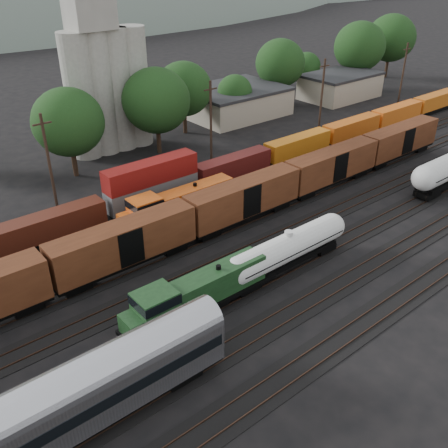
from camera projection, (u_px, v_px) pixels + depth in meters
ground at (250, 250)px, 52.96m from camera, size 600.00×600.00×0.00m
tracks at (250, 250)px, 52.94m from camera, size 180.00×33.20×0.20m
green_locomotive at (194, 295)px, 42.32m from camera, size 15.46×2.73×4.09m
tank_car_a at (288, 249)px, 48.54m from camera, size 15.75×2.82×4.13m
passenger_coach at (47, 413)px, 30.22m from camera, size 25.45×3.14×5.78m
orange_locomotive at (176, 204)px, 57.14m from camera, size 16.29×2.72×4.07m
boxcar_string at (47, 272)px, 43.89m from camera, size 122.80×2.90×4.20m
container_wall at (227, 165)px, 66.97m from camera, size 173.02×2.60×5.80m
grain_silo at (105, 77)px, 73.53m from camera, size 13.40×5.00×29.00m
industrial_sheds at (133, 130)px, 79.13m from camera, size 119.38×17.26×5.10m
tree_band at (133, 96)px, 77.50m from camera, size 166.68×21.10×14.49m
utility_poles at (138, 140)px, 64.75m from camera, size 122.20×0.36×12.00m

